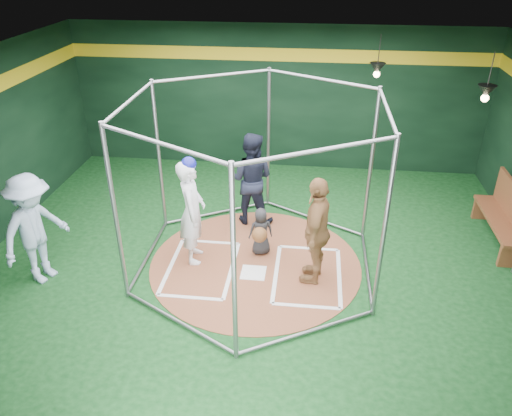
# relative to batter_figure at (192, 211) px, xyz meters

# --- Properties ---
(room_shell) EXTENTS (10.10, 9.10, 3.53)m
(room_shell) POSITION_rel_batter_figure_xyz_m (1.12, -0.04, 0.75)
(room_shell) COLOR black
(room_shell) RESTS_ON ground
(clay_disc) EXTENTS (3.80, 3.80, 0.01)m
(clay_disc) POSITION_rel_batter_figure_xyz_m (1.12, -0.04, -1.00)
(clay_disc) COLOR brown
(clay_disc) RESTS_ON ground
(home_plate) EXTENTS (0.43, 0.43, 0.01)m
(home_plate) POSITION_rel_batter_figure_xyz_m (1.12, -0.34, -0.99)
(home_plate) COLOR white
(home_plate) RESTS_ON clay_disc
(batter_box_left) EXTENTS (1.17, 1.77, 0.01)m
(batter_box_left) POSITION_rel_batter_figure_xyz_m (0.17, -0.29, -0.99)
(batter_box_left) COLOR white
(batter_box_left) RESTS_ON clay_disc
(batter_box_right) EXTENTS (1.17, 1.77, 0.01)m
(batter_box_right) POSITION_rel_batter_figure_xyz_m (2.07, -0.29, -0.99)
(batter_box_right) COLOR white
(batter_box_right) RESTS_ON clay_disc
(batting_cage) EXTENTS (4.05, 4.67, 3.00)m
(batting_cage) POSITION_rel_batter_figure_xyz_m (1.12, -0.04, 0.49)
(batting_cage) COLOR gray
(batting_cage) RESTS_ON ground
(pendant_lamp_near) EXTENTS (0.34, 0.34, 0.90)m
(pendant_lamp_near) POSITION_rel_batter_figure_xyz_m (3.32, 3.56, 1.74)
(pendant_lamp_near) COLOR black
(pendant_lamp_near) RESTS_ON room_shell
(pendant_lamp_far) EXTENTS (0.34, 0.34, 0.90)m
(pendant_lamp_far) POSITION_rel_batter_figure_xyz_m (5.12, 1.96, 1.74)
(pendant_lamp_far) COLOR black
(pendant_lamp_far) RESTS_ON room_shell
(batter_figure) EXTENTS (0.57, 0.77, 2.01)m
(batter_figure) POSITION_rel_batter_figure_xyz_m (0.00, 0.00, 0.00)
(batter_figure) COLOR white
(batter_figure) RESTS_ON clay_disc
(visitor_leopard) EXTENTS (0.64, 1.18, 1.91)m
(visitor_leopard) POSITION_rel_batter_figure_xyz_m (2.18, -0.35, -0.04)
(visitor_leopard) COLOR tan
(visitor_leopard) RESTS_ON clay_disc
(catcher_figure) EXTENTS (0.52, 0.60, 0.92)m
(catcher_figure) POSITION_rel_batter_figure_xyz_m (1.18, 0.28, -0.52)
(catcher_figure) COLOR black
(catcher_figure) RESTS_ON clay_disc
(umpire) EXTENTS (1.03, 0.85, 1.92)m
(umpire) POSITION_rel_batter_figure_xyz_m (0.85, 1.49, -0.04)
(umpire) COLOR black
(umpire) RESTS_ON clay_disc
(bystander_blue) EXTENTS (1.13, 1.44, 1.96)m
(bystander_blue) POSITION_rel_batter_figure_xyz_m (-2.45, -0.88, -0.03)
(bystander_blue) COLOR #A2B9D7
(bystander_blue) RESTS_ON ground
(dugout_bench) EXTENTS (0.46, 1.97, 1.15)m
(dugout_bench) POSITION_rel_batter_figure_xyz_m (5.76, 1.29, -0.42)
(dugout_bench) COLOR brown
(dugout_bench) RESTS_ON ground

